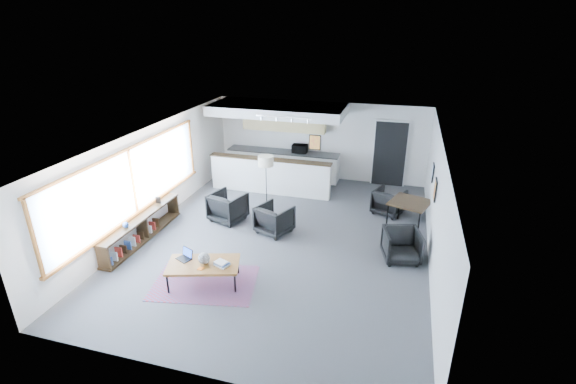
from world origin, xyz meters
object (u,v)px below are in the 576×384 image
(coffee_table, at_px, (203,265))
(armchair_right, at_px, (274,218))
(laptop, at_px, (186,256))
(ceramic_pot, at_px, (204,258))
(book_stack, at_px, (222,263))
(dining_chair_near, at_px, (401,246))
(dining_table, at_px, (410,204))
(floor_lamp, at_px, (266,163))
(armchair_left, at_px, (228,205))
(microwave, at_px, (300,148))
(dining_chair_far, at_px, (389,202))

(coffee_table, distance_m, armchair_right, 2.63)
(laptop, distance_m, armchair_right, 2.70)
(ceramic_pot, distance_m, armchair_right, 2.62)
(book_stack, height_order, dining_chair_near, dining_chair_near)
(ceramic_pot, relative_size, dining_chair_near, 0.35)
(dining_table, bearing_deg, floor_lamp, 174.79)
(book_stack, distance_m, armchair_left, 3.00)
(microwave, bearing_deg, dining_chair_far, -34.62)
(microwave, bearing_deg, dining_table, -39.73)
(laptop, distance_m, microwave, 6.40)
(armchair_left, height_order, dining_chair_near, armchair_left)
(floor_lamp, bearing_deg, ceramic_pot, -90.08)
(dining_chair_near, bearing_deg, book_stack, -165.12)
(armchair_right, distance_m, microwave, 3.96)
(armchair_right, relative_size, dining_chair_far, 1.22)
(armchair_right, distance_m, dining_table, 3.48)
(book_stack, bearing_deg, dining_table, 44.69)
(microwave, bearing_deg, armchair_left, -109.17)
(floor_lamp, bearing_deg, laptop, -96.83)
(microwave, bearing_deg, book_stack, -92.25)
(ceramic_pot, relative_size, dining_table, 0.21)
(dining_chair_near, height_order, microwave, microwave)
(coffee_table, height_order, armchair_left, armchair_left)
(book_stack, xyz_separation_m, dining_chair_near, (3.50, 1.99, -0.17))
(armchair_left, xyz_separation_m, microwave, (1.09, 3.56, 0.67))
(laptop, height_order, floor_lamp, floor_lamp)
(armchair_left, bearing_deg, microwave, -90.16)
(floor_lamp, relative_size, microwave, 3.10)
(dining_table, distance_m, dining_chair_far, 1.05)
(armchair_left, bearing_deg, dining_chair_far, -142.09)
(coffee_table, relative_size, dining_chair_near, 2.34)
(laptop, xyz_separation_m, book_stack, (0.83, -0.04, -0.02))
(coffee_table, relative_size, book_stack, 4.61)
(laptop, bearing_deg, ceramic_pot, 14.22)
(microwave, bearing_deg, ceramic_pot, -95.55)
(dining_table, xyz_separation_m, microwave, (-3.62, 2.78, 0.39))
(ceramic_pot, relative_size, microwave, 0.49)
(laptop, distance_m, dining_chair_near, 4.75)
(armchair_right, xyz_separation_m, floor_lamp, (-0.70, 1.47, 0.93))
(coffee_table, height_order, microwave, microwave)
(coffee_table, distance_m, book_stack, 0.40)
(ceramic_pot, relative_size, armchair_left, 0.28)
(book_stack, relative_size, floor_lamp, 0.23)
(microwave, bearing_deg, coffee_table, -95.75)
(coffee_table, distance_m, microwave, 6.46)
(laptop, height_order, armchair_right, armchair_right)
(ceramic_pot, bearing_deg, armchair_left, 104.09)
(armchair_left, distance_m, microwave, 3.78)
(coffee_table, relative_size, ceramic_pot, 6.63)
(laptop, height_order, dining_chair_near, dining_chair_near)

